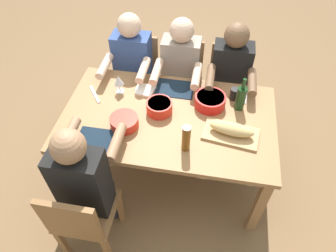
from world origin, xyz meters
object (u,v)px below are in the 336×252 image
object	(u,v)px
dining_table	(168,124)
wine_bottle	(241,98)
diner_far_right	(85,179)
serving_bowl_pasta	(124,121)
serving_bowl_fruit	(210,100)
beer_bottle	(186,138)
serving_bowl_salad	(159,106)
bread_loaf	(232,129)
diner_near_center	(180,71)
cup_near_left	(234,94)
diner_near_right	(132,66)
chair_far_right	(82,219)
chair_near_right	(138,73)
chair_near_left	(227,82)
wine_glass	(119,81)
napkin_stack	(146,91)
diner_near_left	(230,77)
chair_near_center	(182,77)
cutting_board	(231,134)

from	to	relation	value
dining_table	wine_bottle	xyz separation A→B (m)	(-0.54, -0.19, 0.19)
diner_far_right	serving_bowl_pasta	distance (m)	0.51
serving_bowl_fruit	beer_bottle	xyz separation A→B (m)	(0.13, 0.47, 0.06)
diner_far_right	serving_bowl_salad	world-z (taller)	diner_far_right
serving_bowl_pasta	bread_loaf	xyz separation A→B (m)	(-0.79, -0.04, 0.02)
diner_near_center	cup_near_left	size ratio (longest dim) A/B	11.76
diner_near_right	serving_bowl_fruit	size ratio (longest dim) A/B	4.86
dining_table	chair_far_right	world-z (taller)	chair_far_right
chair_near_right	diner_near_center	distance (m)	0.54
chair_near_left	wine_glass	bearing A→B (deg)	33.50
serving_bowl_fruit	beer_bottle	world-z (taller)	beer_bottle
wine_glass	cup_near_left	distance (m)	0.94
serving_bowl_pasta	chair_near_left	bearing A→B (deg)	-128.27
wine_glass	serving_bowl_salad	bearing A→B (deg)	154.98
wine_bottle	napkin_stack	distance (m)	0.78
diner_near_left	serving_bowl_salad	world-z (taller)	diner_near_left
chair_near_center	cup_near_left	bearing A→B (deg)	133.48
chair_near_right	chair_near_center	size ratio (longest dim) A/B	1.00
chair_near_right	cup_near_left	xyz separation A→B (m)	(-0.95, 0.52, 0.31)
wine_bottle	napkin_stack	bearing A→B (deg)	-4.46
chair_near_center	chair_near_left	size ratio (longest dim) A/B	1.00
cutting_board	serving_bowl_fruit	bearing A→B (deg)	-58.23
diner_near_right	serving_bowl_salad	distance (m)	0.70
chair_near_right	serving_bowl_pasta	world-z (taller)	chair_near_right
beer_bottle	wine_glass	world-z (taller)	beer_bottle
chair_near_right	cup_near_left	distance (m)	1.12
diner_near_right	napkin_stack	world-z (taller)	diner_near_right
serving_bowl_pasta	diner_near_right	bearing A→B (deg)	-79.11
diner_near_right	beer_bottle	bearing A→B (deg)	124.55
dining_table	diner_near_left	bearing A→B (deg)	-125.90
serving_bowl_fruit	wine_bottle	distance (m)	0.24
diner_near_center	wine_bottle	world-z (taller)	diner_near_center
diner_near_center	beer_bottle	xyz separation A→B (m)	(-0.18, 0.92, 0.15)
chair_near_center	bread_loaf	xyz separation A→B (m)	(-0.49, 0.92, 0.32)
chair_near_center	cutting_board	bearing A→B (deg)	117.88
chair_far_right	chair_near_left	world-z (taller)	same
cutting_board	bread_loaf	world-z (taller)	bread_loaf
cup_near_left	napkin_stack	bearing A→B (deg)	3.20
serving_bowl_pasta	wine_bottle	world-z (taller)	wine_bottle
diner_near_center	bread_loaf	bearing A→B (deg)	123.47
chair_near_center	diner_near_left	world-z (taller)	diner_near_left
chair_near_center	serving_bowl_fruit	xyz separation A→B (m)	(-0.31, 0.63, 0.31)
diner_near_left	serving_bowl_pasta	xyz separation A→B (m)	(0.76, 0.78, 0.09)
diner_near_center	chair_near_right	bearing A→B (deg)	-21.98
chair_near_left	serving_bowl_pasta	distance (m)	1.26
serving_bowl_pasta	bread_loaf	bearing A→B (deg)	-176.75
diner_near_right	diner_near_left	size ratio (longest dim) A/B	1.00
serving_bowl_fruit	cutting_board	bearing A→B (deg)	121.77
diner_far_right	cutting_board	size ratio (longest dim) A/B	3.00
beer_bottle	cup_near_left	size ratio (longest dim) A/B	2.16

